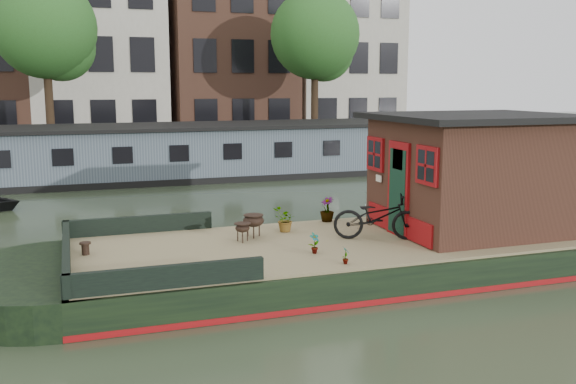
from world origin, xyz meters
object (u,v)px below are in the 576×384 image
object	(u,v)px
cabin	(474,172)
brazier_rear	(254,226)
bicycle	(378,217)
potted_plant_a	(314,243)
brazier_front	(243,232)

from	to	relation	value
cabin	brazier_rear	distance (m)	4.74
cabin	brazier_rear	bearing A→B (deg)	169.79
bicycle	brazier_rear	bearing A→B (deg)	88.35
brazier_rear	cabin	bearing A→B (deg)	-10.21
potted_plant_a	brazier_rear	world-z (taller)	brazier_rear
cabin	bicycle	world-z (taller)	cabin
bicycle	brazier_front	bearing A→B (deg)	97.49
cabin	bicycle	xyz separation A→B (m)	(-2.30, -0.16, -0.77)
potted_plant_a	brazier_front	size ratio (longest dim) A/B	1.04
brazier_rear	potted_plant_a	bearing A→B (deg)	-66.80
bicycle	brazier_front	xyz separation A→B (m)	(-2.57, 0.66, -0.27)
bicycle	brazier_rear	xyz separation A→B (m)	(-2.26, 0.98, -0.23)
cabin	potted_plant_a	size ratio (longest dim) A/B	10.32
brazier_front	bicycle	bearing A→B (deg)	-14.32
brazier_rear	brazier_front	bearing A→B (deg)	-134.22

